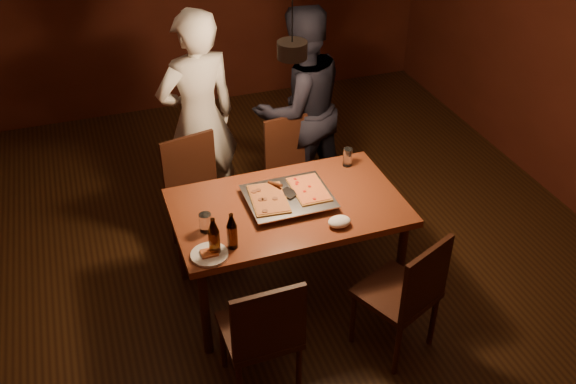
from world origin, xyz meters
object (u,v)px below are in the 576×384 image
object	(u,v)px
chair_far_right	(295,163)
plate_slice	(209,254)
pizza_tray	(289,199)
dining_table	(288,214)
chair_near_left	(263,328)
beer_bottle_a	(214,236)
diner_white	(199,120)
diner_dark	(300,108)
chair_near_right	(409,288)
chair_far_left	(196,185)
pendant_lamp	(292,48)
beer_bottle_b	(232,231)

from	to	relation	value
chair_far_right	plate_slice	world-z (taller)	chair_far_right
chair_far_right	pizza_tray	xyz separation A→B (m)	(-0.32, -0.76, 0.24)
dining_table	chair_far_right	bearing A→B (deg)	67.10
chair_near_left	beer_bottle_a	world-z (taller)	beer_bottle_a
diner_white	diner_dark	distance (m)	0.82
plate_slice	diner_white	distance (m)	1.47
chair_near_left	diner_white	xyz separation A→B (m)	(0.09, 1.89, 0.33)
chair_near_right	plate_slice	xyz separation A→B (m)	(-1.11, 0.43, 0.22)
dining_table	chair_far_right	xyz separation A→B (m)	(0.33, 0.79, -0.14)
pizza_tray	plate_slice	size ratio (longest dim) A/B	2.47
pizza_tray	beer_bottle_a	world-z (taller)	beer_bottle_a
chair_far_left	pendant_lamp	distance (m)	1.46
chair_near_left	chair_far_left	bearing A→B (deg)	90.61
beer_bottle_a	pendant_lamp	world-z (taller)	pendant_lamp
beer_bottle_a	diner_dark	world-z (taller)	diner_dark
chair_near_right	chair_near_left	bearing A→B (deg)	157.43
chair_near_right	diner_white	bearing A→B (deg)	90.30
chair_far_left	diner_dark	bearing A→B (deg)	-171.47
chair_near_right	diner_white	world-z (taller)	diner_white
chair_near_left	pizza_tray	distance (m)	0.95
chair_far_left	plate_slice	xyz separation A→B (m)	(-0.14, -1.07, 0.22)
beer_bottle_b	plate_slice	world-z (taller)	beer_bottle_b
chair_far_left	chair_near_right	distance (m)	1.79
plate_slice	diner_dark	size ratio (longest dim) A/B	0.13
dining_table	chair_near_right	bearing A→B (deg)	-56.64
diner_white	diner_dark	size ratio (longest dim) A/B	1.04
pizza_tray	beer_bottle_b	distance (m)	0.58
chair_far_left	chair_near_left	xyz separation A→B (m)	(0.04, -1.52, 0.00)
chair_near_right	beer_bottle_b	size ratio (longest dim) A/B	2.30
chair_far_left	dining_table	bearing A→B (deg)	109.40
chair_near_right	pizza_tray	distance (m)	0.96
chair_near_left	diner_dark	xyz separation A→B (m)	(0.90, 1.89, 0.30)
chair_far_right	beer_bottle_b	world-z (taller)	beer_bottle_b
beer_bottle_a	diner_dark	bearing A→B (deg)	53.67
dining_table	beer_bottle_b	xyz separation A→B (m)	(-0.45, -0.30, 0.19)
chair_near_left	chair_near_right	size ratio (longest dim) A/B	0.88
chair_far_left	beer_bottle_a	size ratio (longest dim) A/B	1.97
dining_table	beer_bottle_b	world-z (taller)	beer_bottle_b
beer_bottle_a	plate_slice	distance (m)	0.12
chair_far_left	beer_bottle_b	xyz separation A→B (m)	(0.01, -1.04, 0.33)
pizza_tray	beer_bottle_b	world-z (taller)	beer_bottle_b
dining_table	beer_bottle_a	distance (m)	0.68
diner_dark	chair_far_left	bearing A→B (deg)	8.41
beer_bottle_b	plate_slice	xyz separation A→B (m)	(-0.15, -0.04, -0.11)
chair_far_right	diner_white	world-z (taller)	diner_white
chair_near_left	pendant_lamp	distance (m)	1.61
chair_far_left	plate_slice	world-z (taller)	chair_far_left
beer_bottle_a	chair_near_left	bearing A→B (deg)	-72.39
dining_table	diner_white	distance (m)	1.17
chair_far_left	beer_bottle_a	xyz separation A→B (m)	(-0.11, -1.06, 0.34)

